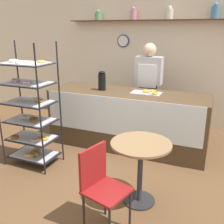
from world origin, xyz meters
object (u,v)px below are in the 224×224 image
(cafe_table, at_px, (141,158))
(donut_tray_counter, at_px, (150,92))
(coffee_carafe, at_px, (102,81))
(person_worker, at_px, (148,86))
(cafe_chair, at_px, (100,181))
(pastry_rack, at_px, (30,113))

(cafe_table, bearing_deg, donut_tray_counter, 101.53)
(cafe_table, bearing_deg, coffee_carafe, 128.68)
(person_worker, distance_m, coffee_carafe, 0.93)
(cafe_chair, bearing_deg, cafe_table, -8.22)
(cafe_table, bearing_deg, cafe_chair, -113.93)
(cafe_table, height_order, coffee_carafe, coffee_carafe)
(cafe_chair, xyz_separation_m, coffee_carafe, (-0.87, 1.92, 0.57))
(cafe_table, distance_m, cafe_chair, 0.59)
(cafe_table, bearing_deg, person_worker, 103.37)
(cafe_chair, bearing_deg, pastry_rack, 76.64)
(person_worker, bearing_deg, coffee_carafe, -132.99)
(coffee_carafe, bearing_deg, cafe_table, -51.32)
(donut_tray_counter, bearing_deg, person_worker, 107.62)
(pastry_rack, height_order, person_worker, pastry_rack)
(person_worker, relative_size, cafe_chair, 1.96)
(coffee_carafe, bearing_deg, person_worker, 47.01)
(cafe_chair, height_order, donut_tray_counter, donut_tray_counter)
(person_worker, xyz_separation_m, donut_tray_counter, (0.19, -0.61, 0.04))
(cafe_table, relative_size, donut_tray_counter, 1.59)
(person_worker, relative_size, donut_tray_counter, 3.61)
(pastry_rack, bearing_deg, cafe_table, -9.40)
(cafe_table, xyz_separation_m, cafe_chair, (-0.24, -0.54, -0.03))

